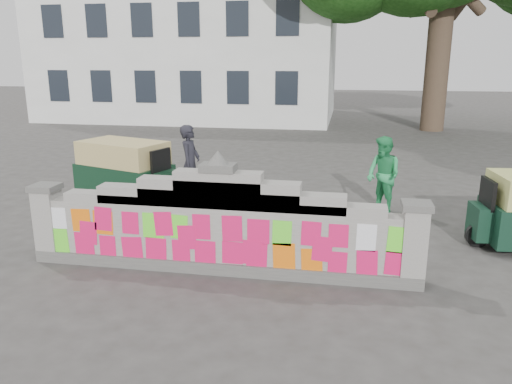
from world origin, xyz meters
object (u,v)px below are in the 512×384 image
cyclist_bike (191,190)px  pedestrian (383,175)px  rickshaw_left (126,170)px  cyclist_rider (191,175)px

cyclist_bike → pedestrian: 4.32m
pedestrian → rickshaw_left: size_ratio=0.64×
cyclist_rider → pedestrian: bearing=-78.4°
cyclist_rider → rickshaw_left: size_ratio=0.65×
cyclist_rider → pedestrian: cyclist_rider is taller
cyclist_bike → rickshaw_left: size_ratio=0.73×
cyclist_bike → pedestrian: (4.24, 0.74, 0.35)m
cyclist_bike → rickshaw_left: (-1.87, 0.72, 0.24)m
pedestrian → rickshaw_left: (-6.11, -0.02, -0.11)m
cyclist_bike → cyclist_rider: 0.36m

